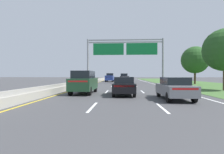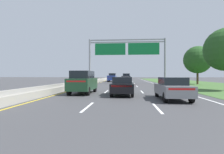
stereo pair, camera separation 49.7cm
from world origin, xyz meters
The scene contains 12 objects.
ground_plane centered at (0.00, 35.00, 0.00)m, with size 220.00×220.00×0.00m, color #3D3D3F.
lane_striping centered at (0.00, 34.54, 0.00)m, with size 11.96×106.00×0.01m.
grass_verge_right centered at (13.95, 35.00, 0.01)m, with size 14.00×110.00×0.02m, color #3D602D.
median_barrier_concrete centered at (-6.60, 35.00, 0.35)m, with size 0.60×110.00×0.85m.
overhead_sign_gantry centered at (0.30, 35.88, 6.36)m, with size 15.06×0.42×8.87m.
pickup_truck_blue centered at (-3.45, 46.78, 1.07)m, with size 2.11×5.44×2.20m.
car_red_centre_lane_sedan centered at (0.14, 32.68, 0.82)m, with size 1.90×4.43×1.57m.
car_grey_right_lane_sedan centered at (3.46, 13.85, 0.82)m, with size 1.83×4.40×1.57m.
car_darkgreen_left_lane_suv centered at (-3.80, 17.36, 1.10)m, with size 1.92×4.71×2.11m.
car_navy_centre_lane_suv centered at (0.21, 44.97, 1.10)m, with size 1.92×4.71×2.11m.
car_black_centre_lane_sedan centered at (-0.09, 16.29, 0.82)m, with size 1.85×4.41×1.57m.
roadside_tree_mid centered at (13.46, 35.28, 4.58)m, with size 5.08×5.08×7.13m.
Camera 2 is at (0.25, 1.04, 1.73)m, focal length 28.48 mm.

